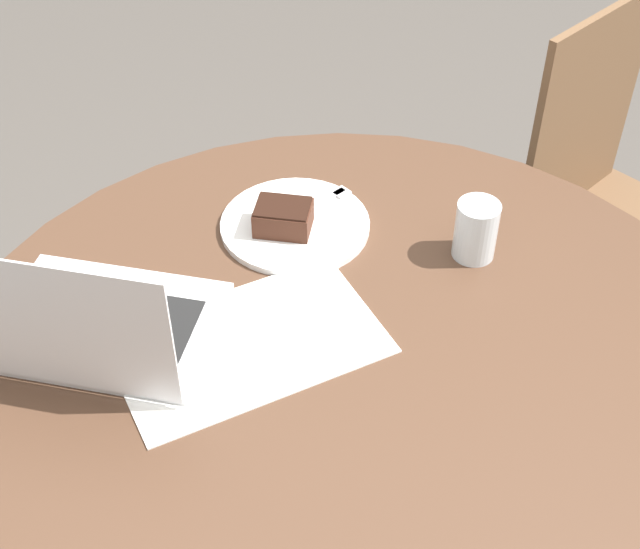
# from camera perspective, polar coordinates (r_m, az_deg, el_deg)

# --- Properties ---
(dining_table) EXTENTS (1.27, 1.27, 0.77)m
(dining_table) POSITION_cam_1_polar(r_m,az_deg,el_deg) (1.44, 1.77, -10.01)
(dining_table) COLOR #4C3323
(dining_table) RESTS_ON ground_plane
(chair) EXTENTS (0.59, 0.59, 0.96)m
(chair) POSITION_cam_1_polar(r_m,az_deg,el_deg) (2.15, 18.22, 3.44)
(chair) COLOR brown
(chair) RESTS_ON ground_plane
(paper_document) EXTENTS (0.47, 0.40, 0.00)m
(paper_document) POSITION_cam_1_polar(r_m,az_deg,el_deg) (1.37, -4.65, -4.40)
(paper_document) COLOR white
(paper_document) RESTS_ON dining_table
(plate) EXTENTS (0.26, 0.26, 0.01)m
(plate) POSITION_cam_1_polar(r_m,az_deg,el_deg) (1.57, -1.61, 3.20)
(plate) COLOR white
(plate) RESTS_ON dining_table
(cake_slice) EXTENTS (0.11, 0.09, 0.05)m
(cake_slice) POSITION_cam_1_polar(r_m,az_deg,el_deg) (1.53, -2.37, 3.68)
(cake_slice) COLOR #472619
(cake_slice) RESTS_ON plate
(fork) EXTENTS (0.14, 0.13, 0.00)m
(fork) POSITION_cam_1_polar(r_m,az_deg,el_deg) (1.60, -0.18, 4.49)
(fork) COLOR silver
(fork) RESTS_ON plate
(water_glass) EXTENTS (0.07, 0.07, 0.10)m
(water_glass) POSITION_cam_1_polar(r_m,az_deg,el_deg) (1.50, 9.95, 2.81)
(water_glass) COLOR silver
(water_glass) RESTS_ON dining_table
(laptop) EXTENTS (0.38, 0.32, 0.25)m
(laptop) POSITION_cam_1_polar(r_m,az_deg,el_deg) (1.37, -14.21, -3.16)
(laptop) COLOR silver
(laptop) RESTS_ON dining_table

